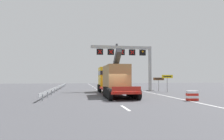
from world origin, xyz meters
TOP-DOWN VIEW (x-y plane):
  - ground at (0.00, 0.00)m, footprint 112.00×112.00m
  - lane_markings at (-0.50, 21.77)m, footprint 0.20×58.14m
  - edge_line_right at (6.20, 12.00)m, footprint 0.20×63.00m
  - overhead_lane_gantry at (4.33, 11.82)m, footprint 10.05×0.90m
  - heavy_haul_truck_red at (0.55, 6.10)m, footprint 3.04×14.07m
  - exit_sign_yellow at (8.86, 7.84)m, footprint 1.66×0.15m
  - tourist_info_sign_brown at (8.56, 10.32)m, footprint 1.75×0.15m
  - crash_barrier_striped at (6.59, -2.50)m, footprint 1.06×0.64m
  - guardrail_left at (-7.01, 15.20)m, footprint 0.13×34.39m

SIDE VIEW (x-z plane):
  - ground at x=0.00m, z-range 0.00..0.00m
  - edge_line_right at x=6.20m, z-range 0.00..0.01m
  - lane_markings at x=-0.50m, z-range 0.00..0.01m
  - crash_barrier_striped at x=6.59m, z-range 0.00..0.90m
  - guardrail_left at x=-7.01m, z-range 0.18..0.94m
  - tourist_info_sign_brown at x=8.56m, z-range 0.58..2.71m
  - exit_sign_yellow at x=8.86m, z-range 0.67..3.17m
  - heavy_haul_truck_red at x=0.55m, z-range -0.66..4.64m
  - overhead_lane_gantry at x=4.33m, z-range 2.00..9.47m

